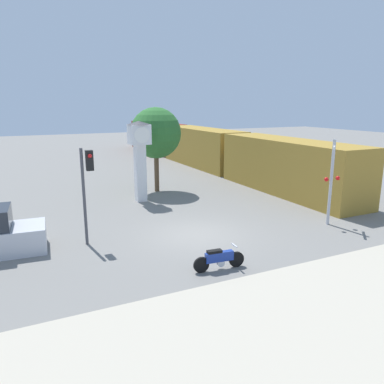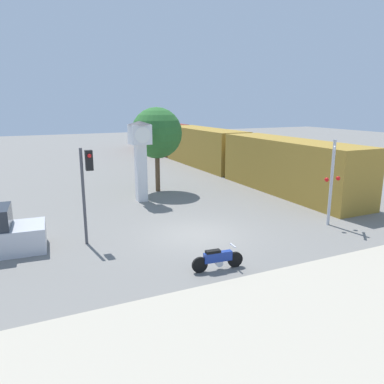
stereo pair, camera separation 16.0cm
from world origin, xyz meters
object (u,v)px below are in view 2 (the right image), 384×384
motorcycle (218,259)px  traffic_light (86,179)px  clock_tower (140,148)px  street_tree (157,133)px  railroad_crossing_signal (332,179)px  freight_train (204,147)px

motorcycle → traffic_light: bearing=133.5°
clock_tower → street_tree: street_tree is taller
traffic_light → street_tree: street_tree is taller
traffic_light → street_tree: 9.66m
traffic_light → railroad_crossing_signal: 10.93m
motorcycle → freight_train: bearing=69.5°
motorcycle → clock_tower: bearing=92.3°
freight_train → traffic_light: size_ratio=9.05×
freight_train → traffic_light: (-13.23, -15.82, 1.01)m
clock_tower → railroad_crossing_signal: clock_tower is taller
clock_tower → railroad_crossing_signal: 10.47m
motorcycle → railroad_crossing_signal: 7.68m
traffic_light → railroad_crossing_signal: size_ratio=0.98×
traffic_light → street_tree: (5.74, 7.70, 1.06)m
freight_train → railroad_crossing_signal: (-2.56, -18.13, 0.49)m
freight_train → street_tree: street_tree is taller
motorcycle → clock_tower: 10.53m
clock_tower → street_tree: bearing=48.9°
railroad_crossing_signal → street_tree: 11.27m
railroad_crossing_signal → traffic_light: bearing=167.8°
motorcycle → traffic_light: traffic_light is taller
railroad_crossing_signal → street_tree: size_ratio=0.75×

